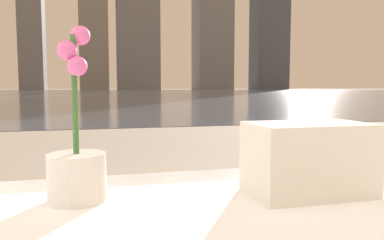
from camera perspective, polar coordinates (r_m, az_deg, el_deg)
The scene contains 8 objects.
potted_orchid at distance 0.82m, azimuth -17.16°, elevation -6.08°, with size 0.12×0.12×0.37m.
towel_stack at distance 0.88m, azimuth 17.28°, elevation -5.63°, with size 0.26×0.16×0.16m.
harbor_water at distance 61.94m, azimuth -13.91°, elevation 4.17°, with size 180.00×110.00×0.01m.
skyline_tower_1 at distance 120.80m, azimuth -23.29°, elevation 13.86°, with size 6.60×8.26×40.32m.
skyline_tower_2 at distance 120.43m, azimuth -14.85°, elevation 16.54°, with size 8.39×7.89×50.29m.
skyline_tower_3 at distance 120.96m, azimuth -8.28°, elevation 16.17°, with size 13.05×6.38×48.51m.
skyline_tower_4 at distance 125.20m, azimuth 3.12°, elevation 14.04°, with size 11.20×11.04×40.83m.
skyline_tower_5 at distance 134.39m, azimuth 11.80°, elevation 17.49°, with size 11.47×7.94×60.05m.
Camera 1 is at (-0.60, 0.07, 0.76)m, focal length 35.00 mm.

